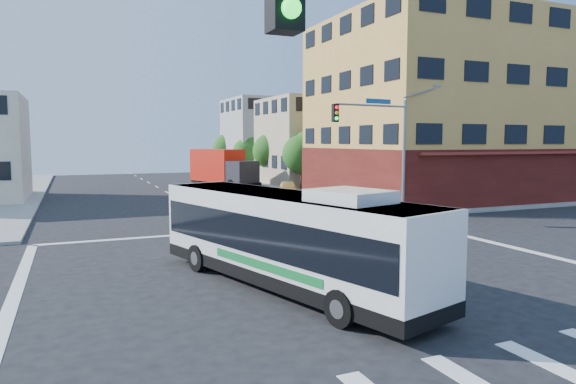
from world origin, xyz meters
name	(u,v)px	position (x,y,z in m)	size (l,w,h in m)	color
ground	(326,276)	(0.00, 0.00, 0.00)	(120.00, 120.00, 0.00)	black
sidewalk_ne	(450,178)	(35.00, 35.00, 0.07)	(50.00, 50.00, 0.15)	gray
corner_building_ne	(442,125)	(19.99, 18.48, 5.89)	(18.10, 15.44, 14.00)	gold
building_east_near	(323,142)	(16.98, 33.98, 4.51)	(12.06, 10.06, 9.00)	tan
building_east_far	(275,138)	(16.98, 47.98, 5.01)	(12.06, 10.06, 10.00)	#9B9B96
signal_mast_ne	(382,134)	(9.08, 10.62, 4.98)	(7.91, 1.13, 8.07)	gray
street_tree_a	(303,152)	(11.90, 27.92, 3.59)	(3.60, 3.60, 5.53)	#382614
street_tree_b	(272,149)	(11.90, 35.92, 3.75)	(3.80, 3.80, 5.79)	#382614
street_tree_c	(248,150)	(11.90, 43.92, 3.46)	(3.40, 3.40, 5.29)	#382614
street_tree_d	(229,146)	(11.90, 51.92, 3.88)	(4.00, 4.00, 6.03)	#382614
transit_bus	(285,237)	(-1.83, -0.80, 1.59)	(5.33, 11.20, 3.25)	black
box_truck	(223,169)	(5.82, 33.32, 1.83)	(5.17, 8.68, 3.76)	#242428
parked_car	(288,189)	(8.50, 23.35, 0.67)	(1.57, 3.91, 1.33)	tan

